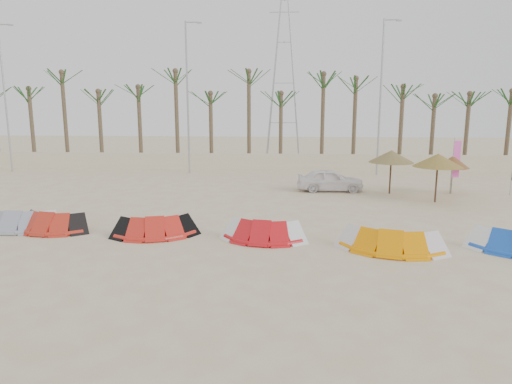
# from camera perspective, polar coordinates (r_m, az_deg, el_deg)

# --- Properties ---
(ground) EXTENTS (120.00, 120.00, 0.00)m
(ground) POSITION_cam_1_polar(r_m,az_deg,el_deg) (14.84, -1.57, -9.34)
(ground) COLOR beige
(ground) RESTS_ON ground
(boundary_wall) EXTENTS (60.00, 0.30, 1.30)m
(boundary_wall) POSITION_cam_1_polar(r_m,az_deg,el_deg) (36.16, 1.70, 3.77)
(boundary_wall) COLOR beige
(boundary_wall) RESTS_ON ground
(palm_line) EXTENTS (52.00, 4.00, 7.70)m
(palm_line) POSITION_cam_1_polar(r_m,az_deg,el_deg) (37.39, 2.89, 12.90)
(palm_line) COLOR brown
(palm_line) RESTS_ON ground
(lamp_a) EXTENTS (1.25, 0.14, 11.00)m
(lamp_a) POSITION_cam_1_polar(r_m,az_deg,el_deg) (40.00, -28.85, 10.49)
(lamp_a) COLOR #A5A8AD
(lamp_a) RESTS_ON ground
(lamp_b) EXTENTS (1.25, 0.14, 11.00)m
(lamp_b) POSITION_cam_1_polar(r_m,az_deg,el_deg) (34.64, -8.50, 11.83)
(lamp_b) COLOR #A5A8AD
(lamp_b) RESTS_ON ground
(lamp_c) EXTENTS (1.25, 0.14, 11.00)m
(lamp_c) POSITION_cam_1_polar(r_m,az_deg,el_deg) (34.52, 15.36, 11.57)
(lamp_c) COLOR #A5A8AD
(lamp_c) RESTS_ON ground
(pylon) EXTENTS (3.00, 3.00, 14.00)m
(pylon) POSITION_cam_1_polar(r_m,az_deg,el_deg) (42.17, 3.37, 3.89)
(pylon) COLOR #A5A8AD
(pylon) RESTS_ON ground
(kite_grey) EXTENTS (3.44, 1.57, 0.90)m
(kite_grey) POSITION_cam_1_polar(r_m,az_deg,el_deg) (21.63, -27.25, -2.92)
(kite_grey) COLOR gray
(kite_grey) RESTS_ON ground
(kite_red_left) EXTENTS (3.38, 1.95, 0.90)m
(kite_red_left) POSITION_cam_1_polar(r_m,az_deg,el_deg) (20.73, -23.92, -3.20)
(kite_red_left) COLOR red
(kite_red_left) RESTS_ON ground
(kite_red_mid) EXTENTS (3.57, 2.24, 0.90)m
(kite_red_mid) POSITION_cam_1_polar(r_m,az_deg,el_deg) (18.70, -12.23, -3.95)
(kite_red_mid) COLOR red
(kite_red_mid) RESTS_ON ground
(kite_red_right) EXTENTS (3.38, 1.96, 0.90)m
(kite_red_right) POSITION_cam_1_polar(r_m,az_deg,el_deg) (17.69, 0.93, -4.55)
(kite_red_right) COLOR red
(kite_red_right) RESTS_ON ground
(kite_orange) EXTENTS (3.97, 2.36, 0.90)m
(kite_orange) POSITION_cam_1_polar(r_m,az_deg,el_deg) (17.21, 16.30, -5.44)
(kite_orange) COLOR orange
(kite_orange) RESTS_ON ground
(parasol_left) EXTENTS (2.59, 2.59, 2.54)m
(parasol_left) POSITION_cam_1_polar(r_m,az_deg,el_deg) (27.47, 16.57, 4.28)
(parasol_left) COLOR #4C331E
(parasol_left) RESTS_ON ground
(parasol_mid) EXTENTS (2.57, 2.57, 2.60)m
(parasol_mid) POSITION_cam_1_polar(r_m,az_deg,el_deg) (25.81, 21.79, 3.69)
(parasol_mid) COLOR #4C331E
(parasol_mid) RESTS_ON ground
(parasol_right) EXTENTS (1.87, 1.87, 2.22)m
(parasol_right) POSITION_cam_1_polar(r_m,az_deg,el_deg) (28.73, 23.39, 3.48)
(parasol_right) COLOR #4C331E
(parasol_right) RESTS_ON ground
(flag_pink) EXTENTS (0.45, 0.07, 3.26)m
(flag_pink) POSITION_cam_1_polar(r_m,az_deg,el_deg) (28.71, 23.70, 3.59)
(flag_pink) COLOR #A5A8AD
(flag_pink) RESTS_ON ground
(car) EXTENTS (3.97, 1.67, 1.34)m
(car) POSITION_cam_1_polar(r_m,az_deg,el_deg) (27.74, 9.25, 1.50)
(car) COLOR white
(car) RESTS_ON ground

